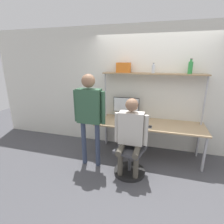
# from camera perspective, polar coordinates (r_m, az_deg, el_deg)

# --- Properties ---
(ground_plane) EXTENTS (12.00, 12.00, 0.00)m
(ground_plane) POSITION_cam_1_polar(r_m,az_deg,el_deg) (3.66, 10.74, -16.47)
(ground_plane) COLOR #4C4C51
(wall_back) EXTENTS (8.00, 0.06, 2.70)m
(wall_back) POSITION_cam_1_polar(r_m,az_deg,el_deg) (3.94, 13.05, 6.98)
(wall_back) COLOR silver
(wall_back) RESTS_ON ground_plane
(desk) EXTENTS (2.19, 0.76, 0.72)m
(desk) POSITION_cam_1_polar(r_m,az_deg,el_deg) (3.72, 11.94, -4.50)
(desk) COLOR tan
(desk) RESTS_ON ground_plane
(shelf_unit) EXTENTS (2.08, 0.29, 1.73)m
(shelf_unit) POSITION_cam_1_polar(r_m,az_deg,el_deg) (3.73, 13.03, 9.06)
(shelf_unit) COLOR #997A56
(shelf_unit) RESTS_ON ground_plane
(monitor) EXTENTS (0.58, 0.17, 0.47)m
(monitor) POSITION_cam_1_polar(r_m,az_deg,el_deg) (3.90, 4.63, 1.95)
(monitor) COLOR black
(monitor) RESTS_ON desk
(laptop) EXTENTS (0.32, 0.22, 0.21)m
(laptop) POSITION_cam_1_polar(r_m,az_deg,el_deg) (3.54, 8.24, -3.36)
(laptop) COLOR #BCBCC1
(laptop) RESTS_ON desk
(cell_phone) EXTENTS (0.07, 0.15, 0.01)m
(cell_phone) POSITION_cam_1_polar(r_m,az_deg,el_deg) (3.50, 12.32, -4.77)
(cell_phone) COLOR silver
(cell_phone) RESTS_ON desk
(office_chair) EXTENTS (0.56, 0.56, 0.95)m
(office_chair) POSITION_cam_1_polar(r_m,az_deg,el_deg) (3.27, 6.15, -14.55)
(office_chair) COLOR black
(office_chair) RESTS_ON ground_plane
(person_seated) EXTENTS (0.58, 0.47, 1.39)m
(person_seated) POSITION_cam_1_polar(r_m,az_deg,el_deg) (2.99, 6.11, -6.26)
(person_seated) COLOR #4C473D
(person_seated) RESTS_ON ground_plane
(person_standing) EXTENTS (0.60, 0.24, 1.76)m
(person_standing) POSITION_cam_1_polar(r_m,az_deg,el_deg) (3.18, -7.40, 1.02)
(person_standing) COLOR #38425B
(person_standing) RESTS_ON ground_plane
(bottle_green) EXTENTS (0.09, 0.09, 0.28)m
(bottle_green) POSITION_cam_1_polar(r_m,az_deg,el_deg) (3.73, 24.22, 13.14)
(bottle_green) COLOR #2D8C3F
(bottle_green) RESTS_ON shelf_unit
(bottle_clear) EXTENTS (0.07, 0.07, 0.20)m
(bottle_clear) POSITION_cam_1_polar(r_m,az_deg,el_deg) (3.71, 13.35, 13.57)
(bottle_clear) COLOR silver
(bottle_clear) RESTS_ON shelf_unit
(storage_box) EXTENTS (0.28, 0.21, 0.20)m
(storage_box) POSITION_cam_1_polar(r_m,az_deg,el_deg) (3.79, 3.80, 14.28)
(storage_box) COLOR #D1661E
(storage_box) RESTS_ON shelf_unit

